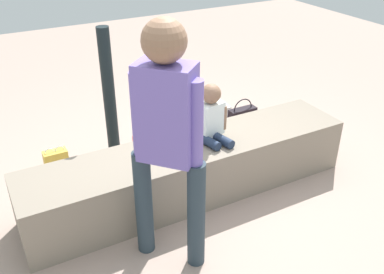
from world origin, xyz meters
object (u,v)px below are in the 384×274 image
at_px(party_cup_red, 136,140).
at_px(handbag_black_leather, 242,117).
at_px(adult_standing, 167,129).
at_px(child_seated, 211,116).
at_px(water_bottle_near_gift, 210,131).
at_px(cake_box_white, 214,109).
at_px(gift_bag, 57,165).
at_px(cake_plate, 188,149).

bearing_deg(party_cup_red, handbag_black_leather, -8.47).
bearing_deg(adult_standing, child_seated, 41.45).
distance_m(water_bottle_near_gift, cake_box_white, 0.65).
distance_m(water_bottle_near_gift, party_cup_red, 0.78).
height_order(gift_bag, handbag_black_leather, same).
bearing_deg(adult_standing, cake_box_white, 51.59).
bearing_deg(water_bottle_near_gift, adult_standing, -130.13).
bearing_deg(cake_box_white, handbag_black_leather, -74.77).
xyz_separation_m(adult_standing, cake_box_white, (1.46, 1.84, -0.97)).
bearing_deg(cake_plate, party_cup_red, 92.26).
xyz_separation_m(adult_standing, water_bottle_near_gift, (1.10, 1.30, -0.92)).
bearing_deg(adult_standing, party_cup_red, 76.69).
height_order(cake_plate, gift_bag, cake_plate).
distance_m(child_seated, gift_bag, 1.48).
distance_m(adult_standing, cake_plate, 0.85).
height_order(child_seated, adult_standing, adult_standing).
height_order(cake_plate, cake_box_white, cake_plate).
bearing_deg(gift_bag, party_cup_red, 15.96).
height_order(adult_standing, party_cup_red, adult_standing).
relative_size(party_cup_red, handbag_black_leather, 0.29).
bearing_deg(gift_bag, child_seated, -33.21).
distance_m(adult_standing, gift_bag, 1.68).
bearing_deg(party_cup_red, water_bottle_near_gift, -22.17).
bearing_deg(cake_plate, child_seated, 17.62).
relative_size(child_seated, gift_bag, 1.48).
height_order(cake_plate, handbag_black_leather, cake_plate).
relative_size(adult_standing, water_bottle_near_gift, 7.50).
bearing_deg(cake_box_white, adult_standing, -128.41).
bearing_deg(cake_box_white, child_seated, -122.21).
height_order(child_seated, cake_box_white, child_seated).
relative_size(cake_plate, water_bottle_near_gift, 0.99).
relative_size(child_seated, cake_box_white, 1.57).
xyz_separation_m(cake_plate, handbag_black_leather, (1.16, 0.90, -0.38)).
distance_m(water_bottle_near_gift, handbag_black_leather, 0.49).
xyz_separation_m(adult_standing, cake_plate, (0.42, 0.52, -0.53)).
height_order(party_cup_red, handbag_black_leather, handbag_black_leather).
bearing_deg(water_bottle_near_gift, gift_bag, 178.20).
bearing_deg(handbag_black_leather, cake_plate, -142.08).
relative_size(cake_box_white, handbag_black_leather, 0.94).
bearing_deg(adult_standing, water_bottle_near_gift, 49.87).
bearing_deg(child_seated, adult_standing, -138.55).
relative_size(cake_plate, cake_box_white, 0.73).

